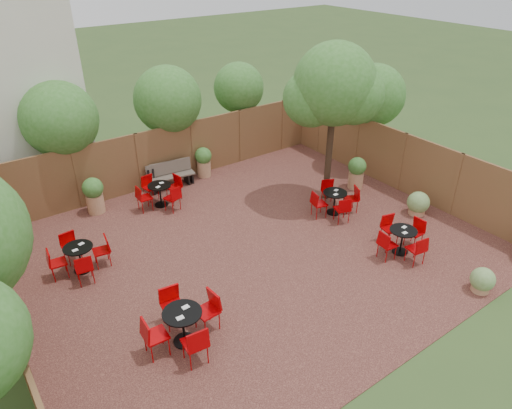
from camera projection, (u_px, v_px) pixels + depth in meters
ground at (253, 249)px, 12.74m from camera, size 80.00×80.00×0.00m
courtyard_paving at (253, 248)px, 12.73m from camera, size 12.00×10.00×0.02m
fence_back at (167, 155)px, 15.78m from camera, size 12.00×0.08×2.00m
fence_left at (4, 309)px, 9.19m from camera, size 0.08×10.00×2.00m
fence_right at (402, 162)px, 15.30m from camera, size 0.08×10.00×2.00m
overhang_foliage at (116, 148)px, 11.95m from camera, size 15.57×10.31×2.79m
courtyard_tree at (334, 90)px, 13.48m from camera, size 2.63×2.53×4.92m
park_bench_left at (168, 175)px, 15.67m from camera, size 1.44×0.56×0.87m
park_bench_right at (173, 174)px, 15.76m from camera, size 1.46×0.64×0.87m
bistro_tables at (232, 241)px, 12.25m from camera, size 8.66×7.57×0.92m
planters at (173, 184)px, 14.77m from camera, size 11.13×4.37×1.14m
low_shrubs at (473, 236)px, 12.63m from camera, size 2.77×3.89×0.72m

